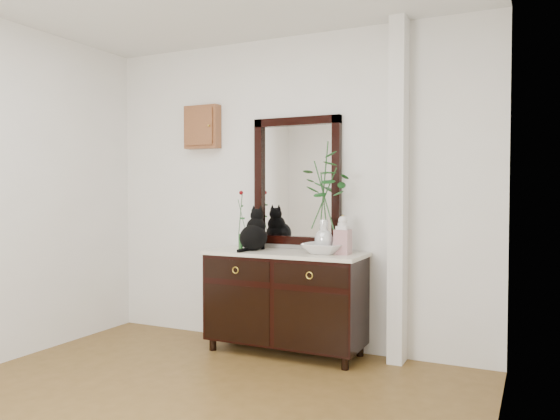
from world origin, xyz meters
The scene contains 10 objects.
wall_back centered at (0.00, 1.98, 1.35)m, with size 3.60×0.04×2.70m, color white.
pilaster centered at (1.00, 1.90, 1.35)m, with size 0.12×0.20×2.70m, color white.
sideboard centered at (0.10, 1.73, 0.47)m, with size 1.33×0.52×0.82m.
wall_mirror centered at (0.10, 1.97, 1.44)m, with size 0.80×0.06×1.10m.
key_cabinet centered at (-0.85, 1.94, 1.95)m, with size 0.35×0.10×0.40m, color brown.
cat centered at (-0.20, 1.72, 1.03)m, with size 0.25×0.31×0.36m, color black, non-canonical shape.
lotus_bowl centered at (0.44, 1.74, 0.89)m, with size 0.34×0.34×0.08m, color silver.
vase_branches centered at (0.44, 1.74, 1.32)m, with size 0.43×0.43×0.89m, color silver, non-canonical shape.
bud_vase_rose centered at (-0.34, 1.76, 1.11)m, with size 0.06×0.06×0.52m, color #2A622C, non-canonical shape.
ginger_jar centered at (0.59, 1.76, 1.01)m, with size 0.12×0.12×0.32m, color silver, non-canonical shape.
Camera 1 is at (2.00, -2.36, 1.35)m, focal length 35.00 mm.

